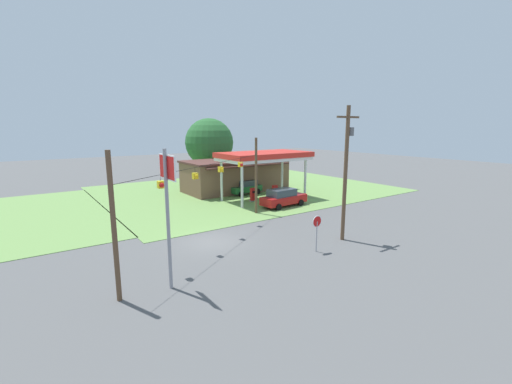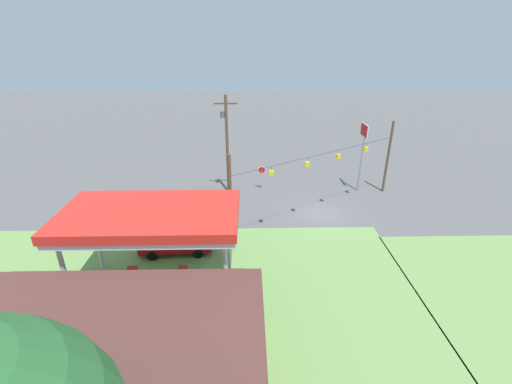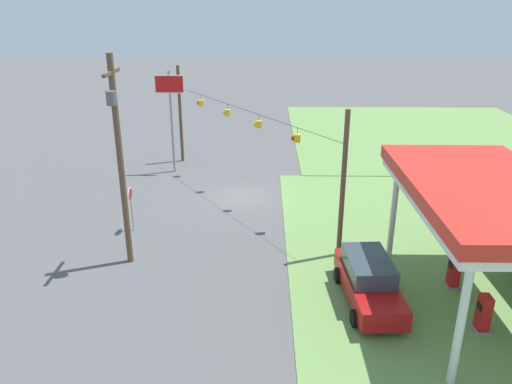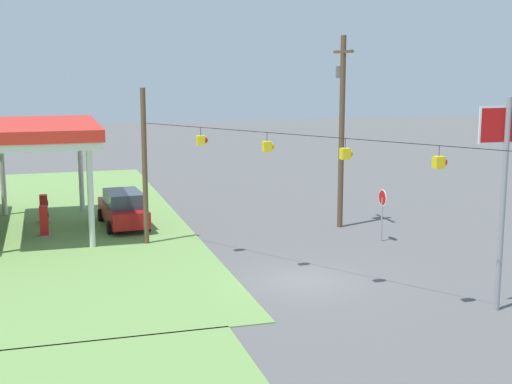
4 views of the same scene
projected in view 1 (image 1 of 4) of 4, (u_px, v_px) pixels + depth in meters
name	position (u px, v px, depth m)	size (l,w,h in m)	color
ground_plane	(211.00, 242.00, 24.84)	(160.00, 160.00, 0.00)	#565656
grass_verge_station_corner	(246.00, 189.00, 45.90)	(36.00, 28.00, 0.04)	#6B934C
gas_station_canopy	(264.00, 157.00, 38.33)	(10.10, 5.61, 5.44)	silver
gas_station_store	(236.00, 175.00, 44.62)	(13.36, 6.95, 4.04)	brown
fuel_pump_near	(253.00, 195.00, 38.24)	(0.71, 0.56, 1.52)	gray
fuel_pump_far	(275.00, 192.00, 40.00)	(0.71, 0.56, 1.52)	gray
car_at_pumps_front	(283.00, 198.00, 35.67)	(5.27, 2.36, 1.90)	#AD1414
car_at_pumps_rear	(245.00, 187.00, 42.26)	(4.27, 2.36, 1.75)	#1E602D
stop_sign_roadside	(317.00, 226.00, 22.63)	(0.80, 0.08, 2.50)	#99999E
stop_sign_overhead	(168.00, 191.00, 16.89)	(0.22, 2.02, 7.23)	gray
utility_pole_main	(346.00, 167.00, 24.44)	(2.20, 0.44, 9.71)	brown
signal_span_gantry	(209.00, 188.00, 24.08)	(15.35, 10.24, 7.25)	brown
tree_behind_station	(209.00, 143.00, 49.08)	(6.89, 6.89, 9.44)	#4C3828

